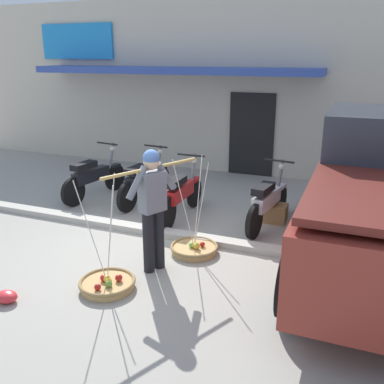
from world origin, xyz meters
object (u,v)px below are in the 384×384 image
Objects in this scene: fruit_basket_left_side at (107,283)px; wooden_crate at (274,213)px; motorcycle_second_in_row at (144,181)px; plastic_litter_bag at (6,297)px; motorcycle_third_in_row at (181,194)px; motorcycle_end_of_row at (268,202)px; motorcycle_nearest_shop at (93,177)px; fruit_vendor at (153,203)px; fruit_basket_right_side at (194,248)px.

wooden_crate is (1.50, 3.10, 0.09)m from fruit_basket_left_side.
motorcycle_second_in_row is 3.87m from plastic_litter_bag.
motorcycle_third_in_row is at bearing 92.44° from fruit_basket_left_side.
motorcycle_second_in_row is 2.57m from motorcycle_end_of_row.
motorcycle_nearest_shop is 3.95m from plastic_litter_bag.
motorcycle_third_in_row is 1.70m from wooden_crate.
motorcycle_nearest_shop and motorcycle_third_in_row have the same top height.
motorcycle_end_of_row is at bearing -103.76° from wooden_crate.
wooden_crate is (0.07, 0.29, -0.29)m from motorcycle_end_of_row.
fruit_basket_right_side is at bearing 64.80° from fruit_vendor.
fruit_vendor is at bearing 47.88° from plastic_litter_bag.
fruit_basket_left_side reaches higher than plastic_litter_bag.
fruit_basket_right_side is 0.80× the size of motorcycle_third_in_row.
fruit_vendor reaches higher than motorcycle_end_of_row.
plastic_litter_bag is at bearing -71.08° from motorcycle_nearest_shop.
motorcycle_nearest_shop is (-2.55, 2.31, -0.52)m from fruit_vendor.
fruit_basket_left_side reaches higher than motorcycle_nearest_shop.
fruit_basket_right_side is 0.80× the size of motorcycle_end_of_row.
motorcycle_nearest_shop reaches higher than wooden_crate.
fruit_basket_left_side reaches higher than motorcycle_second_in_row.
motorcycle_end_of_row is 6.47× the size of plastic_litter_bag.
motorcycle_end_of_row is (1.11, 2.12, -0.52)m from fruit_vendor.
fruit_basket_right_side is 5.19× the size of plastic_litter_bag.
fruit_basket_left_side is at bearing -53.35° from motorcycle_nearest_shop.
motorcycle_nearest_shop is 1.00× the size of motorcycle_end_of_row.
fruit_basket_right_side is at bearing 64.97° from fruit_basket_left_side.
fruit_basket_right_side reaches higher than motorcycle_end_of_row.
fruit_basket_left_side is 1.52m from fruit_basket_right_side.
fruit_basket_right_side reaches higher than plastic_litter_bag.
fruit_basket_left_side is at bearing -116.96° from motorcycle_end_of_row.
plastic_litter_bag is (0.17, -3.85, -0.38)m from motorcycle_second_in_row.
motorcycle_end_of_row is at bearing 61.25° from fruit_basket_right_side.
plastic_litter_bag is at bearing -127.31° from fruit_basket_right_side.
plastic_litter_bag is (-1.28, -1.41, -0.91)m from fruit_vendor.
fruit_vendor is at bearing -42.13° from motorcycle_nearest_shop.
fruit_basket_left_side is at bearing -114.86° from fruit_vendor.
plastic_litter_bag is (-0.96, -0.72, -0.00)m from fruit_basket_left_side.
motorcycle_second_in_row is at bearing 6.35° from motorcycle_nearest_shop.
motorcycle_end_of_row is (3.66, -0.19, 0.00)m from motorcycle_nearest_shop.
fruit_vendor is 0.93× the size of motorcycle_third_in_row.
fruit_basket_left_side is at bearing -115.84° from wooden_crate.
fruit_basket_left_side reaches higher than wooden_crate.
motorcycle_end_of_row is 4.12× the size of wooden_crate.
fruit_vendor is 0.94× the size of motorcycle_end_of_row.
fruit_basket_right_side reaches higher than motorcycle_third_in_row.
fruit_vendor is 3.48m from motorcycle_nearest_shop.
motorcycle_second_in_row reaches higher than wooden_crate.
motorcycle_second_in_row is (1.11, 0.12, 0.00)m from motorcycle_nearest_shop.
motorcycle_end_of_row is (1.43, 2.81, 0.38)m from fruit_basket_left_side.
motorcycle_end_of_row is at bearing -7.02° from motorcycle_second_in_row.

